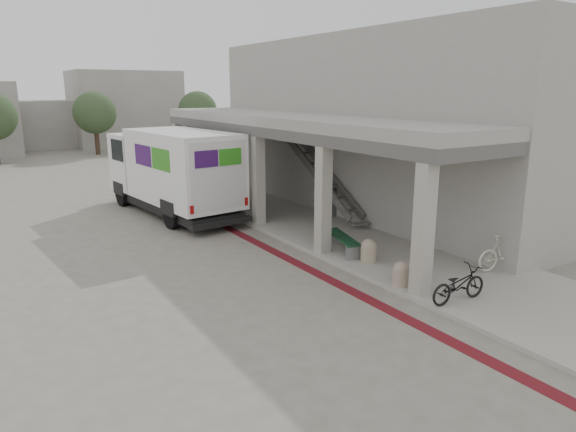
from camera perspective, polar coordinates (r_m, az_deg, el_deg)
ground at (r=14.36m, az=-1.81°, el=-6.25°), size 120.00×120.00×0.00m
bike_lane_stripe at (r=16.47m, az=-2.35°, el=-3.56°), size 0.35×40.00×0.01m
sidewalk at (r=16.62m, az=10.18°, el=-3.42°), size 4.40×28.00×0.12m
transit_building at (r=21.18m, az=8.04°, el=9.60°), size 7.60×17.00×7.00m
distant_backdrop at (r=47.73m, az=-27.91°, el=9.64°), size 28.00×10.00×6.50m
tree_mid at (r=42.59m, az=-20.69°, el=10.67°), size 3.20×3.20×4.80m
tree_right at (r=44.01m, az=-10.00°, el=11.42°), size 3.20×3.20×4.80m
fedex_truck at (r=21.18m, az=-12.81°, el=5.05°), size 3.25×8.16×3.39m
bench at (r=15.75m, az=6.04°, el=-2.72°), size 0.99×2.07×0.48m
bollard_near at (r=13.30m, az=12.44°, el=-6.27°), size 0.42×0.42×0.63m
bollard_far at (r=14.92m, az=8.95°, el=-3.78°), size 0.45×0.45×0.67m
utility_cabinet at (r=20.15m, az=4.48°, el=1.59°), size 0.59×0.72×1.08m
bicycle_black at (r=12.64m, az=18.43°, el=-7.24°), size 1.63×0.65×0.84m
bicycle_cream at (r=15.20m, az=22.83°, el=-3.72°), size 1.75×0.78×1.02m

